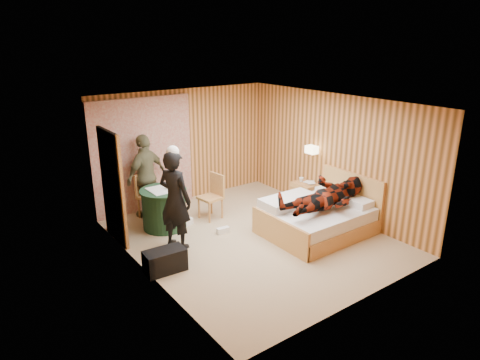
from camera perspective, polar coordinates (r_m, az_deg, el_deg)
floor at (r=8.04m, az=1.57°, el=-7.63°), size 4.20×5.00×0.01m
ceiling at (r=7.30m, az=1.74°, el=10.28°), size 4.20×5.00×0.01m
wall_back at (r=9.60m, az=-7.51°, el=4.54°), size 4.20×0.02×2.50m
wall_left at (r=6.58m, az=-13.03°, el=-2.40°), size 0.02×5.00×2.50m
wall_right at (r=8.96m, az=12.37°, el=3.26°), size 0.02×5.00×2.50m
curtain at (r=9.14m, az=-12.78°, el=3.19°), size 2.20×0.08×2.40m
doorway at (r=7.91m, az=-16.70°, el=-0.87°), size 0.06×0.90×2.05m
wall_lamp at (r=9.12m, az=9.55°, el=4.02°), size 0.26×0.24×0.16m
bed at (r=8.25m, az=10.16°, el=-4.97°), size 1.95×1.49×1.02m
nightstand at (r=9.46m, az=8.63°, el=-1.90°), size 0.41×0.56×0.54m
round_table at (r=8.41m, az=-10.08°, el=-3.73°), size 0.90×0.90×0.80m
chair_far at (r=8.95m, az=-12.30°, el=-1.54°), size 0.55×0.55×0.93m
chair_near at (r=8.72m, az=-3.59°, el=-1.69°), size 0.47×0.47×0.92m
duffel_bag at (r=6.99m, az=-9.98°, el=-10.54°), size 0.67×0.38×0.37m
sneaker_left at (r=8.19m, az=-2.29°, el=-6.71°), size 0.25×0.12×0.11m
sneaker_right at (r=8.56m, az=-7.19°, el=-5.63°), size 0.31×0.19×0.13m
woman_standing at (r=7.45m, az=-8.65°, el=-2.64°), size 0.64×0.76×1.76m
man_at_table at (r=8.90m, az=-12.39°, el=0.54°), size 1.09×0.77×1.72m
man_on_bed at (r=7.89m, az=11.70°, el=-1.15°), size 0.86×0.67×1.77m
book_lower at (r=9.34m, az=8.92°, el=-0.44°), size 0.20×0.25×0.02m
book_upper at (r=9.33m, az=8.93°, el=-0.32°), size 0.27×0.28×0.02m
cup_nightstand at (r=9.45m, az=8.17°, el=0.06°), size 0.13×0.13×0.09m
cup_table at (r=8.25m, az=-9.47°, el=-0.84°), size 0.13×0.13×0.10m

